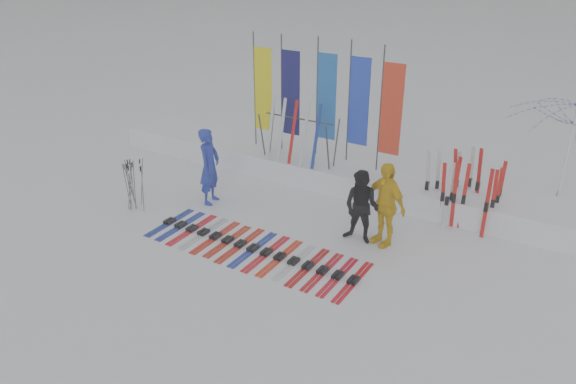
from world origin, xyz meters
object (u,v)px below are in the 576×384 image
Objects in this scene: person_black at (361,207)px; ski_rack at (299,133)px; person_yellow at (385,204)px; person_blue at (210,166)px; ski_row at (253,248)px; tent_canopy at (568,156)px.

person_black is 3.57m from ski_rack.
ski_rack is at bearing 172.23° from person_yellow.
ski_rack is at bearing -40.50° from person_blue.
person_blue is 2.81m from ski_row.
person_blue is 4.04m from person_black.
ski_rack is (-1.02, 3.68, 1.35)m from ski_row.
ski_row is at bearing -134.22° from tent_canopy.
person_black is 0.88× the size of person_yellow.
tent_canopy is (3.04, 3.72, 0.47)m from person_yellow.
person_blue reaches higher than ski_rack.
person_blue reaches higher than ski_row.
person_black reaches higher than ski_row.
person_yellow is at bearing -30.81° from ski_rack.
person_yellow is 4.83m from tent_canopy.
person_blue is 1.17× the size of person_black.
ski_rack is (-3.27, 1.95, 0.44)m from person_yellow.
ski_rack is (-6.32, -1.76, -0.03)m from tent_canopy.
ski_row is (-5.30, -5.44, -1.38)m from tent_canopy.
person_blue is 0.62× the size of tent_canopy.
person_black is at bearing -135.74° from person_yellow.
person_yellow is (4.49, 0.31, -0.02)m from person_blue.
tent_canopy is (7.54, 4.03, 0.44)m from person_blue.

